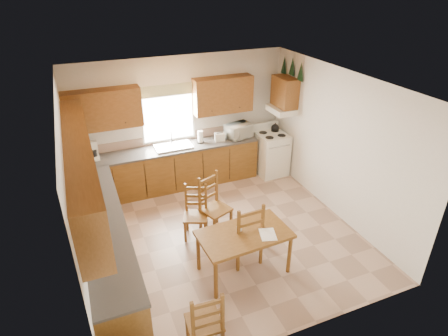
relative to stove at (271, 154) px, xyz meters
name	(u,v)px	position (x,y,z in m)	size (l,w,h in m)	color
floor	(223,234)	(-1.88, -1.71, -0.47)	(4.50, 4.50, 0.00)	tan
ceiling	(222,84)	(-1.88, -1.71, 2.23)	(4.50, 4.50, 0.00)	brown
wall_left	(74,195)	(-4.13, -1.71, 0.88)	(4.50, 4.50, 0.00)	silver
wall_right	(337,145)	(0.37, -1.71, 0.88)	(4.50, 4.50, 0.00)	silver
wall_back	(182,121)	(-1.88, 0.54, 0.88)	(4.50, 4.50, 0.00)	silver
wall_front	(299,253)	(-1.88, -3.96, 0.88)	(4.50, 4.50, 0.00)	silver
lower_cab_back	(171,168)	(-2.25, 0.24, -0.03)	(3.75, 0.60, 0.88)	brown
lower_cab_left	(107,247)	(-3.83, -1.86, -0.03)	(0.60, 3.60, 0.88)	brown
counter_back	(170,149)	(-2.25, 0.24, 0.43)	(3.75, 0.63, 0.04)	#423E3B
counter_left	(103,222)	(-3.83, -1.86, 0.43)	(0.63, 3.60, 0.04)	#423E3B
backsplash	(166,139)	(-2.25, 0.53, 0.54)	(3.75, 0.01, 0.18)	gray
upper_cab_back_left	(103,109)	(-3.43, 0.38, 1.39)	(1.41, 0.33, 0.75)	brown
upper_cab_back_right	(223,95)	(-1.02, 0.38, 1.39)	(1.25, 0.33, 0.75)	brown
upper_cab_left	(81,166)	(-3.96, -1.86, 1.39)	(0.33, 3.60, 0.75)	brown
upper_cab_stove	(285,92)	(0.20, -0.06, 1.43)	(0.33, 0.62, 0.62)	brown
range_hood	(281,110)	(0.15, -0.06, 1.05)	(0.44, 0.62, 0.12)	silver
window_frame	(168,114)	(-2.18, 0.51, 1.08)	(1.13, 0.02, 1.18)	silver
window_pane	(168,114)	(-2.18, 0.51, 1.08)	(1.05, 0.01, 1.10)	white
window_valance	(166,90)	(-2.18, 0.48, 1.58)	(1.19, 0.01, 0.24)	#5E7941
sink_basin	(173,146)	(-2.18, 0.24, 0.47)	(0.75, 0.45, 0.04)	silver
pine_decal_a	(301,72)	(0.33, -0.38, 1.91)	(0.22, 0.22, 0.36)	black
pine_decal_b	(292,66)	(0.33, -0.06, 1.95)	(0.22, 0.22, 0.36)	black
pine_decal_c	(284,65)	(0.33, 0.26, 1.91)	(0.22, 0.22, 0.36)	black
stove	(271,154)	(0.00, 0.00, 0.00)	(0.63, 0.65, 0.94)	silver
coffeemaker	(93,151)	(-3.74, 0.29, 0.61)	(0.19, 0.23, 0.33)	silver
paper_towel	(200,137)	(-1.58, 0.26, 0.58)	(0.11, 0.11, 0.26)	white
toaster	(220,137)	(-1.17, 0.20, 0.54)	(0.21, 0.13, 0.17)	silver
microwave	(239,131)	(-0.72, 0.21, 0.60)	(0.51, 0.37, 0.30)	silver
dining_table	(244,252)	(-1.93, -2.66, -0.11)	(1.34, 0.77, 0.72)	brown
chair_near_left	(204,319)	(-2.93, -3.69, 0.02)	(0.41, 0.39, 0.98)	brown
chair_near_right	(244,232)	(-1.81, -2.44, 0.08)	(0.46, 0.44, 1.10)	brown
chair_far_left	(216,206)	(-1.96, -1.58, 0.07)	(0.45, 0.43, 1.08)	brown
chair_far_right	(196,213)	(-2.32, -1.57, 0.01)	(0.40, 0.38, 0.95)	brown
table_paper	(268,234)	(-1.62, -2.83, 0.25)	(0.23, 0.30, 0.00)	white
table_card	(239,228)	(-1.98, -2.60, 0.31)	(0.08, 0.02, 0.11)	white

